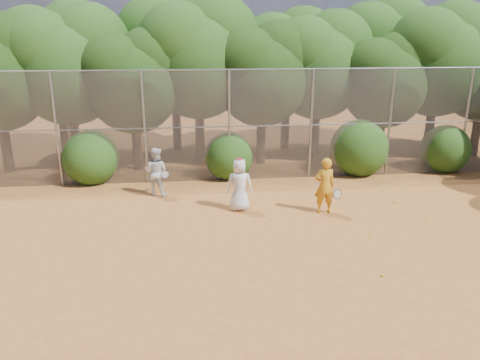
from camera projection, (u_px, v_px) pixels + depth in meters
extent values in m
plane|color=#A05824|center=(290.00, 250.00, 11.79)|extent=(80.00, 80.00, 0.00)
cylinder|color=gray|center=(56.00, 130.00, 16.13)|extent=(0.09, 0.09, 4.00)
cylinder|color=gray|center=(144.00, 128.00, 16.44)|extent=(0.09, 0.09, 4.00)
cylinder|color=gray|center=(229.00, 127.00, 16.75)|extent=(0.09, 0.09, 4.00)
cylinder|color=gray|center=(311.00, 125.00, 17.07)|extent=(0.09, 0.09, 4.00)
cylinder|color=gray|center=(390.00, 123.00, 17.38)|extent=(0.09, 0.09, 4.00)
cylinder|color=gray|center=(466.00, 121.00, 17.69)|extent=(0.09, 0.09, 4.00)
cylinder|color=gray|center=(258.00, 69.00, 16.25)|extent=(20.00, 0.05, 0.05)
cylinder|color=gray|center=(257.00, 126.00, 16.86)|extent=(20.00, 0.04, 0.04)
cube|color=slate|center=(257.00, 126.00, 16.86)|extent=(20.00, 0.02, 4.00)
cylinder|color=black|center=(5.00, 142.00, 18.01)|extent=(0.38, 0.38, 2.38)
sphere|color=black|center=(17.00, 53.00, 17.45)|extent=(3.05, 3.05, 3.05)
cylinder|color=black|center=(75.00, 136.00, 18.72)|extent=(0.38, 0.38, 2.52)
sphere|color=#1D4010|center=(68.00, 73.00, 17.97)|extent=(4.03, 4.03, 4.03)
sphere|color=#1D4010|center=(89.00, 45.00, 18.12)|extent=(3.23, 3.23, 3.23)
sphere|color=#1D4010|center=(44.00, 52.00, 17.36)|extent=(3.02, 3.02, 3.02)
cylinder|color=black|center=(137.00, 142.00, 18.37)|extent=(0.36, 0.36, 2.17)
sphere|color=black|center=(133.00, 88.00, 17.72)|extent=(3.47, 3.47, 3.47)
sphere|color=black|center=(151.00, 64.00, 17.86)|extent=(2.78, 2.78, 2.78)
sphere|color=black|center=(114.00, 70.00, 17.20)|extent=(2.60, 2.60, 2.60)
cylinder|color=black|center=(200.00, 130.00, 19.50)|extent=(0.39, 0.39, 2.66)
sphere|color=#1D4010|center=(198.00, 66.00, 18.71)|extent=(4.26, 4.26, 4.26)
sphere|color=#1D4010|center=(218.00, 38.00, 18.88)|extent=(3.40, 3.40, 3.40)
sphere|color=#1D4010|center=(178.00, 44.00, 18.07)|extent=(3.19, 3.19, 3.19)
cylinder|color=black|center=(261.00, 136.00, 19.25)|extent=(0.37, 0.37, 2.27)
sphere|color=black|center=(262.00, 81.00, 18.57)|extent=(3.64, 3.64, 3.64)
sphere|color=black|center=(279.00, 57.00, 18.72)|extent=(2.91, 2.91, 2.91)
sphere|color=black|center=(247.00, 63.00, 18.03)|extent=(2.73, 2.73, 2.73)
cylinder|color=black|center=(315.00, 129.00, 20.25)|extent=(0.38, 0.38, 2.45)
sphere|color=#1D4010|center=(318.00, 72.00, 19.51)|extent=(3.92, 3.92, 3.92)
sphere|color=#1D4010|center=(335.00, 47.00, 19.67)|extent=(3.14, 3.14, 3.14)
sphere|color=#1D4010|center=(304.00, 53.00, 18.92)|extent=(2.94, 2.94, 2.94)
cylinder|color=black|center=(379.00, 136.00, 19.61)|extent=(0.36, 0.36, 2.10)
sphere|color=black|center=(384.00, 87.00, 18.99)|extent=(3.36, 3.36, 3.36)
sphere|color=black|center=(398.00, 65.00, 19.12)|extent=(2.69, 2.69, 2.69)
sphere|color=black|center=(374.00, 70.00, 18.48)|extent=(2.52, 2.52, 2.52)
cylinder|color=black|center=(430.00, 126.00, 20.37)|extent=(0.39, 0.39, 2.59)
sphere|color=#1D4010|center=(437.00, 67.00, 19.59)|extent=(4.14, 4.14, 4.14)
sphere|color=#1D4010|center=(454.00, 41.00, 19.75)|extent=(3.32, 3.32, 3.32)
sphere|color=#1D4010|center=(427.00, 47.00, 18.97)|extent=(3.11, 3.11, 3.11)
cylinder|color=black|center=(476.00, 130.00, 20.33)|extent=(0.37, 0.37, 2.31)
sphere|color=black|center=(477.00, 59.00, 19.09)|extent=(2.77, 2.77, 2.77)
cylinder|color=black|center=(63.00, 124.00, 20.78)|extent=(0.39, 0.39, 2.62)
sphere|color=#1D4010|center=(56.00, 65.00, 19.99)|extent=(4.20, 4.20, 4.20)
sphere|color=#1D4010|center=(76.00, 39.00, 20.16)|extent=(3.36, 3.36, 3.36)
sphere|color=#1D4010|center=(34.00, 45.00, 19.36)|extent=(3.15, 3.15, 3.15)
cylinder|color=black|center=(177.00, 119.00, 21.46)|extent=(0.40, 0.40, 2.80)
sphere|color=#1D4010|center=(174.00, 58.00, 20.62)|extent=(4.48, 4.48, 4.48)
sphere|color=#1D4010|center=(193.00, 31.00, 20.80)|extent=(3.58, 3.58, 3.58)
sphere|color=#1D4010|center=(154.00, 36.00, 19.95)|extent=(3.36, 3.36, 3.36)
cylinder|color=black|center=(285.00, 122.00, 21.65)|extent=(0.38, 0.38, 2.52)
sphere|color=#1D4010|center=(287.00, 67.00, 20.89)|extent=(4.03, 4.03, 4.03)
sphere|color=#1D4010|center=(303.00, 43.00, 21.05)|extent=(3.23, 3.23, 3.23)
sphere|color=#1D4010|center=(273.00, 49.00, 20.29)|extent=(3.02, 3.02, 3.02)
cylinder|color=black|center=(374.00, 115.00, 22.65)|extent=(0.40, 0.40, 2.73)
sphere|color=#1D4010|center=(379.00, 58.00, 21.83)|extent=(4.37, 4.37, 4.37)
sphere|color=#1D4010|center=(395.00, 34.00, 22.01)|extent=(3.49, 3.49, 3.49)
sphere|color=#1D4010|center=(367.00, 39.00, 21.18)|extent=(3.28, 3.28, 3.28)
sphere|color=#1D4010|center=(91.00, 155.00, 16.82)|extent=(2.00, 2.00, 2.00)
sphere|color=#1D4010|center=(229.00, 154.00, 17.37)|extent=(1.80, 1.80, 1.80)
sphere|color=#1D4010|center=(359.00, 145.00, 17.83)|extent=(2.20, 2.20, 2.20)
sphere|color=#1D4010|center=(445.00, 147.00, 18.24)|extent=(1.90, 1.90, 1.90)
imported|color=orange|center=(325.00, 186.00, 13.98)|extent=(0.63, 0.41, 1.71)
torus|color=black|center=(338.00, 194.00, 13.89)|extent=(0.31, 0.13, 0.30)
cylinder|color=black|center=(334.00, 193.00, 14.10)|extent=(0.08, 0.28, 0.09)
imported|color=silver|center=(240.00, 185.00, 14.19)|extent=(0.85, 0.60, 1.64)
ellipsoid|color=#B71A2B|center=(240.00, 160.00, 13.95)|extent=(0.22, 0.22, 0.13)
sphere|color=yellow|center=(250.00, 185.00, 14.02)|extent=(0.07, 0.07, 0.07)
imported|color=silver|center=(156.00, 172.00, 15.50)|extent=(0.96, 0.86, 1.63)
torus|color=black|center=(165.00, 175.00, 15.26)|extent=(0.34, 0.27, 0.25)
cylinder|color=black|center=(166.00, 177.00, 15.46)|extent=(0.08, 0.24, 0.20)
sphere|color=yellow|center=(369.00, 237.00, 12.45)|extent=(0.07, 0.07, 0.07)
sphere|color=yellow|center=(394.00, 202.00, 14.97)|extent=(0.07, 0.07, 0.07)
sphere|color=yellow|center=(382.00, 275.00, 10.52)|extent=(0.07, 0.07, 0.07)
sphere|color=yellow|center=(426.00, 219.00, 13.66)|extent=(0.07, 0.07, 0.07)
sphere|color=yellow|center=(382.00, 190.00, 16.12)|extent=(0.07, 0.07, 0.07)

